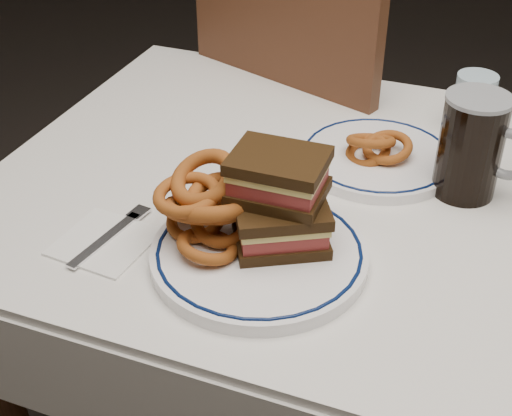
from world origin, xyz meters
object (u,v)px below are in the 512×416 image
(reuben_sandwich, at_px, (280,200))
(far_plate, at_px, (377,157))
(main_plate, at_px, (259,254))
(chair_far, at_px, (313,147))
(beer_mug, at_px, (473,146))

(reuben_sandwich, xyz_separation_m, far_plate, (0.08, 0.29, -0.07))
(main_plate, relative_size, far_plate, 1.15)
(chair_far, height_order, far_plate, chair_far)
(far_plate, bearing_deg, reuben_sandwich, -104.69)
(main_plate, height_order, far_plate, main_plate)
(chair_far, distance_m, main_plate, 0.74)
(chair_far, distance_m, far_plate, 0.49)
(reuben_sandwich, height_order, far_plate, reuben_sandwich)
(chair_far, relative_size, beer_mug, 5.91)
(beer_mug, bearing_deg, far_plate, 164.84)
(chair_far, relative_size, far_plate, 3.74)
(chair_far, distance_m, reuben_sandwich, 0.74)
(reuben_sandwich, relative_size, beer_mug, 0.95)
(main_plate, height_order, reuben_sandwich, reuben_sandwich)
(far_plate, bearing_deg, chair_far, 120.13)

